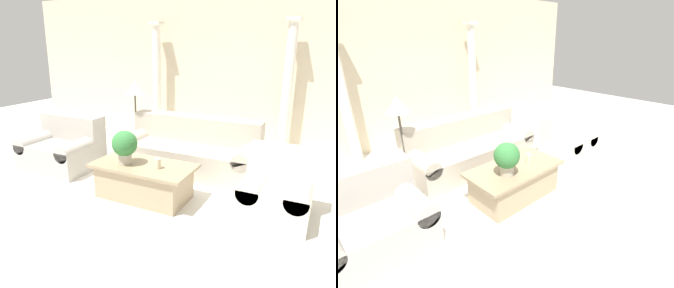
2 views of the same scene
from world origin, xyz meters
TOP-DOWN VIEW (x-y plane):
  - ground_plane at (0.00, 0.00)m, footprint 16.00×16.00m
  - wall_back at (0.00, 2.69)m, footprint 10.00×0.06m
  - sofa_long at (0.18, 0.78)m, footprint 2.33×1.00m
  - loveseat at (-1.86, -0.12)m, footprint 1.23×1.00m
  - coffee_table at (0.05, -0.54)m, footprint 1.42×0.76m
  - potted_plant at (-0.19, -0.64)m, footprint 0.36×0.36m
  - pillar_candle at (0.30, -0.59)m, footprint 0.09×0.09m
  - floor_lamp at (-0.98, 0.88)m, footprint 0.36×0.36m
  - column_left at (-1.36, 2.38)m, footprint 0.25×0.25m
  - column_right at (1.47, 2.38)m, footprint 0.25×0.25m
  - armchair at (1.81, -0.22)m, footprint 0.83×0.83m

SIDE VIEW (x-z plane):
  - ground_plane at x=0.00m, z-range 0.00..0.00m
  - coffee_table at x=0.05m, z-range 0.01..0.50m
  - armchair at x=1.81m, z-range -0.08..0.78m
  - sofa_long at x=0.18m, z-range -0.10..0.80m
  - loveseat at x=-1.86m, z-range -0.09..0.81m
  - pillar_candle at x=0.30m, z-range 0.50..0.64m
  - potted_plant at x=-0.19m, z-range 0.53..1.01m
  - floor_lamp at x=-0.98m, z-range 0.52..1.99m
  - column_left at x=-1.36m, z-range 0.03..2.59m
  - column_right at x=1.47m, z-range 0.03..2.59m
  - wall_back at x=0.00m, z-range 0.00..3.20m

